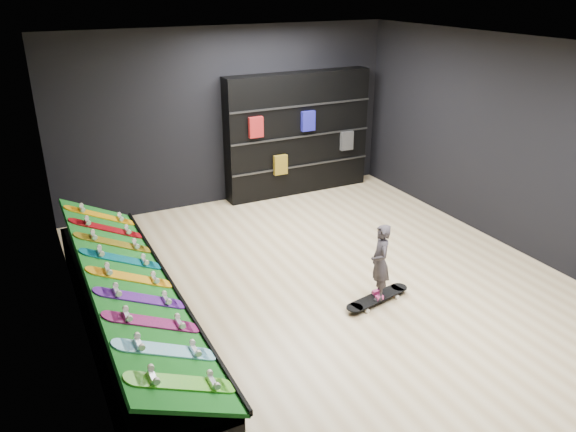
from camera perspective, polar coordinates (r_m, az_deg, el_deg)
name	(u,v)px	position (r m, az deg, el deg)	size (l,w,h in m)	color
floor	(329,285)	(7.40, 4.19, -7.01)	(6.00, 7.00, 0.01)	beige
ceiling	(337,47)	(6.45, 4.99, 16.75)	(6.00, 7.00, 0.01)	white
wall_back	(228,117)	(9.82, -6.09, 9.99)	(6.00, 0.02, 3.00)	black
wall_left	(69,221)	(5.91, -21.32, -0.45)	(0.02, 7.00, 3.00)	black
wall_right	(514,146)	(8.65, 22.01, 6.65)	(0.02, 7.00, 3.00)	black
display_rack	(130,317)	(6.52, -15.78, -9.88)	(0.90, 4.50, 0.50)	black
turf_ramp	(130,280)	(6.29, -15.78, -6.25)	(1.00, 4.50, 0.04)	#0D5212
back_shelving	(298,134)	(10.25, 0.99, 8.34)	(2.74, 0.32, 2.19)	black
floor_skateboard	(377,299)	(7.07, 9.07, -8.36)	(0.98, 0.22, 0.09)	black
child	(379,276)	(6.91, 9.24, -6.02)	(0.22, 0.15, 0.57)	black
display_board_0	(182,383)	(4.72, -10.70, -16.30)	(0.98, 0.22, 0.09)	green
display_board_1	(166,350)	(5.08, -12.28, -13.15)	(0.98, 0.22, 0.09)	#0CB2E5
display_board_2	(153,322)	(5.47, -13.60, -10.43)	(0.98, 0.22, 0.09)	#E5198C
display_board_3	(141,298)	(5.87, -14.72, -8.07)	(0.98, 0.22, 0.09)	purple
display_board_4	(131,277)	(6.28, -15.69, -6.01)	(0.98, 0.22, 0.09)	orange
display_board_5	(122,259)	(6.70, -16.54, -4.21)	(0.98, 0.22, 0.09)	#0C8C99
display_board_6	(114,243)	(7.12, -17.28, -2.62)	(0.98, 0.22, 0.09)	yellow
display_board_7	(107,228)	(7.55, -17.93, -1.21)	(0.98, 0.22, 0.09)	red
display_board_8	(100,215)	(7.99, -18.52, 0.05)	(0.98, 0.22, 0.09)	yellow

